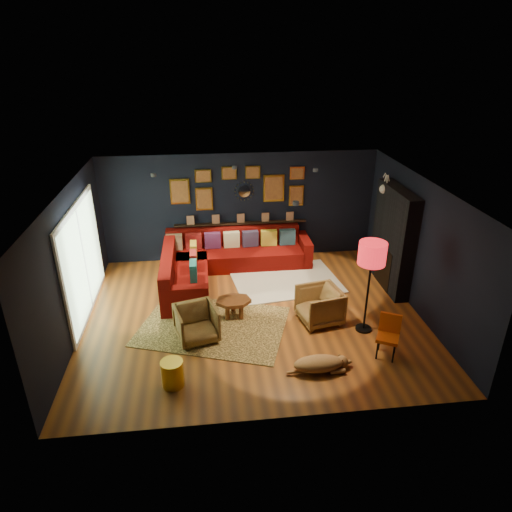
{
  "coord_description": "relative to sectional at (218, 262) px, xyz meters",
  "views": [
    {
      "loc": [
        -0.85,
        -7.6,
        4.88
      ],
      "look_at": [
        0.09,
        0.3,
        1.14
      ],
      "focal_mm": 32.0,
      "sensor_mm": 36.0,
      "label": 1
    }
  ],
  "objects": [
    {
      "name": "gallery_wall",
      "position": [
        0.6,
        0.91,
        1.48
      ],
      "size": [
        3.15,
        0.04,
        1.02
      ],
      "color": "gold",
      "rests_on": "room_walls"
    },
    {
      "name": "ceiling_spots",
      "position": [
        0.61,
        -1.01,
        2.24
      ],
      "size": [
        3.3,
        2.5,
        0.06
      ],
      "color": "black",
      "rests_on": "room_walls"
    },
    {
      "name": "armchair_right",
      "position": [
        1.84,
        -2.17,
        0.06
      ],
      "size": [
        0.83,
        0.87,
        0.77
      ],
      "primitive_type": "imported",
      "rotation": [
        0.0,
        0.0,
        -1.37
      ],
      "color": "tan",
      "rests_on": "ground"
    },
    {
      "name": "room_walls",
      "position": [
        0.61,
        -1.81,
        1.27
      ],
      "size": [
        6.5,
        6.5,
        6.5
      ],
      "color": "black",
      "rests_on": "ground"
    },
    {
      "name": "ledge",
      "position": [
        0.61,
        0.87,
        0.6
      ],
      "size": [
        3.2,
        0.12,
        0.04
      ],
      "primitive_type": "cube",
      "color": "black",
      "rests_on": "room_walls"
    },
    {
      "name": "orange_chair",
      "position": [
        2.75,
        -3.3,
        0.12
      ],
      "size": [
        0.48,
        0.48,
        0.76
      ],
      "rotation": [
        0.0,
        0.0,
        -0.49
      ],
      "color": "black",
      "rests_on": "ground"
    },
    {
      "name": "fireplace",
      "position": [
        3.71,
        -0.91,
        0.7
      ],
      "size": [
        0.31,
        1.6,
        2.2
      ],
      "color": "black",
      "rests_on": "ground"
    },
    {
      "name": "floor",
      "position": [
        0.61,
        -1.81,
        -0.32
      ],
      "size": [
        6.5,
        6.5,
        0.0
      ],
      "primitive_type": "plane",
      "color": "#9C551E",
      "rests_on": "ground"
    },
    {
      "name": "pouf",
      "position": [
        -0.69,
        -1.12,
        -0.13
      ],
      "size": [
        0.51,
        0.51,
        0.33
      ],
      "primitive_type": "cylinder",
      "color": "maroon",
      "rests_on": "shag_rug"
    },
    {
      "name": "armchair_left",
      "position": [
        -0.48,
        -2.48,
        0.04
      ],
      "size": [
        0.85,
        0.82,
        0.72
      ],
      "primitive_type": "imported",
      "rotation": [
        0.0,
        0.0,
        0.27
      ],
      "color": "tan",
      "rests_on": "ground"
    },
    {
      "name": "shag_rug",
      "position": [
        1.5,
        -0.51,
        -0.31
      ],
      "size": [
        2.5,
        1.96,
        0.03
      ],
      "primitive_type": "cube",
      "rotation": [
        0.0,
        0.0,
        0.13
      ],
      "color": "silver",
      "rests_on": "ground"
    },
    {
      "name": "sliding_door",
      "position": [
        -2.6,
        -1.21,
        0.78
      ],
      "size": [
        0.06,
        2.8,
        2.2
      ],
      "color": "white",
      "rests_on": "ground"
    },
    {
      "name": "leopard_rug",
      "position": [
        -0.19,
        -2.11,
        -0.32
      ],
      "size": [
        3.13,
        2.66,
        0.02
      ],
      "primitive_type": "cube",
      "rotation": [
        0.0,
        0.0,
        -0.33
      ],
      "color": "#DAB35F",
      "rests_on": "ground"
    },
    {
      "name": "dog",
      "position": [
        1.48,
        -3.61,
        -0.13
      ],
      "size": [
        1.13,
        0.58,
        0.35
      ],
      "primitive_type": null,
      "rotation": [
        0.0,
        0.0,
        0.02
      ],
      "color": "#A77E4A",
      "rests_on": "leopard_rug"
    },
    {
      "name": "coffee_table",
      "position": [
        0.23,
        -1.81,
        -0.01
      ],
      "size": [
        0.73,
        0.56,
        0.35
      ],
      "rotation": [
        0.0,
        0.0,
        0.04
      ],
      "color": "brown",
      "rests_on": "shag_rug"
    },
    {
      "name": "deer_head",
      "position": [
        3.75,
        -0.41,
        1.73
      ],
      "size": [
        0.5,
        0.28,
        0.45
      ],
      "color": "white",
      "rests_on": "fireplace"
    },
    {
      "name": "sectional",
      "position": [
        0.0,
        0.0,
        0.0
      ],
      "size": [
        3.41,
        2.69,
        0.86
      ],
      "color": "#670809",
      "rests_on": "ground"
    },
    {
      "name": "sunburst_mirror",
      "position": [
        0.71,
        0.91,
        1.38
      ],
      "size": [
        0.47,
        0.16,
        0.47
      ],
      "color": "silver",
      "rests_on": "room_walls"
    },
    {
      "name": "gold_stool",
      "position": [
        -0.86,
        -3.67,
        -0.1
      ],
      "size": [
        0.35,
        0.35,
        0.44
      ],
      "primitive_type": "cylinder",
      "color": "gold",
      "rests_on": "ground"
    },
    {
      "name": "floor_lamp",
      "position": [
        2.61,
        -2.55,
        1.18
      ],
      "size": [
        0.49,
        0.49,
        1.78
      ],
      "color": "black",
      "rests_on": "ground"
    }
  ]
}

